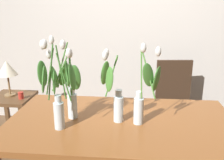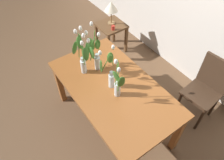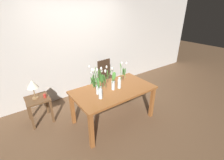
# 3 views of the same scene
# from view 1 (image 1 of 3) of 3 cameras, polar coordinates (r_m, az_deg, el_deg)

# --- Properties ---
(room_wall_rear) EXTENTS (9.00, 0.10, 2.70)m
(room_wall_rear) POSITION_cam_1_polar(r_m,az_deg,el_deg) (3.10, 4.00, 13.93)
(room_wall_rear) COLOR beige
(room_wall_rear) RESTS_ON ground
(dining_table) EXTENTS (1.60, 0.90, 0.74)m
(dining_table) POSITION_cam_1_polar(r_m,az_deg,el_deg) (1.78, 2.14, -12.06)
(dining_table) COLOR brown
(dining_table) RESTS_ON ground
(tulip_vase_0) EXTENTS (0.25, 0.21, 0.58)m
(tulip_vase_0) POSITION_cam_1_polar(r_m,az_deg,el_deg) (1.71, -10.50, -2.03)
(tulip_vase_0) COLOR silver
(tulip_vase_0) RESTS_ON dining_table
(tulip_vase_1) EXTENTS (0.27, 0.20, 0.59)m
(tulip_vase_1) POSITION_cam_1_polar(r_m,az_deg,el_deg) (1.58, -12.65, -2.90)
(tulip_vase_1) COLOR silver
(tulip_vase_1) RESTS_ON dining_table
(tulip_vase_2) EXTENTS (0.18, 0.13, 0.56)m
(tulip_vase_2) POSITION_cam_1_polar(r_m,az_deg,el_deg) (1.62, 7.21, -4.25)
(tulip_vase_2) COLOR silver
(tulip_vase_2) RESTS_ON dining_table
(tulip_vase_3) EXTENTS (0.18, 0.24, 0.51)m
(tulip_vase_3) POSITION_cam_1_polar(r_m,az_deg,el_deg) (1.65, 0.65, -3.95)
(tulip_vase_3) COLOR silver
(tulip_vase_3) RESTS_ON dining_table
(dining_chair) EXTENTS (0.44, 0.44, 0.93)m
(dining_chair) POSITION_cam_1_polar(r_m,az_deg,el_deg) (2.84, 14.49, -3.94)
(dining_chair) COLOR #382619
(dining_chair) RESTS_ON ground
(side_table) EXTENTS (0.44, 0.44, 0.55)m
(side_table) POSITION_cam_1_polar(r_m,az_deg,el_deg) (2.97, -22.21, -5.68)
(side_table) COLOR brown
(side_table) RESTS_ON ground
(table_lamp) EXTENTS (0.22, 0.22, 0.40)m
(table_lamp) POSITION_cam_1_polar(r_m,az_deg,el_deg) (2.87, -23.41, 2.36)
(table_lamp) COLOR olive
(table_lamp) RESTS_ON side_table
(pillar_candle) EXTENTS (0.06, 0.06, 0.07)m
(pillar_candle) POSITION_cam_1_polar(r_m,az_deg,el_deg) (2.81, -20.58, -3.40)
(pillar_candle) COLOR #B72D23
(pillar_candle) RESTS_ON side_table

